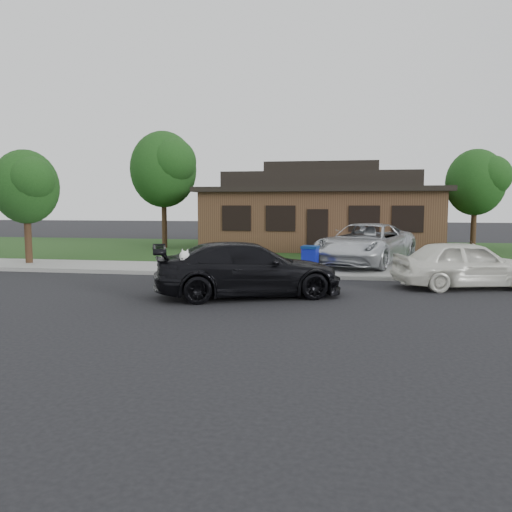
% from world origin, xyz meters
% --- Properties ---
extents(ground, '(120.00, 120.00, 0.00)m').
position_xyz_m(ground, '(0.00, 0.00, 0.00)').
color(ground, black).
rests_on(ground, ground).
extents(sidewalk, '(60.00, 3.00, 0.12)m').
position_xyz_m(sidewalk, '(0.00, 5.00, 0.06)').
color(sidewalk, gray).
rests_on(sidewalk, ground).
extents(curb, '(60.00, 0.12, 0.12)m').
position_xyz_m(curb, '(0.00, 3.50, 0.06)').
color(curb, gray).
rests_on(curb, ground).
extents(lawn, '(60.00, 13.00, 0.13)m').
position_xyz_m(lawn, '(0.00, 13.00, 0.07)').
color(lawn, '#193814').
rests_on(lawn, ground).
extents(driveway, '(4.50, 13.00, 0.14)m').
position_xyz_m(driveway, '(6.00, 10.00, 0.07)').
color(driveway, gray).
rests_on(driveway, ground).
extents(sedan, '(5.52, 3.77, 1.48)m').
position_xyz_m(sedan, '(2.64, -0.01, 0.74)').
color(sedan, black).
rests_on(sedan, ground).
extents(minivan, '(4.66, 6.41, 1.62)m').
position_xyz_m(minivan, '(6.11, 6.87, 0.95)').
color(minivan, silver).
rests_on(minivan, driveway).
extents(white_compact, '(4.55, 2.69, 1.45)m').
position_xyz_m(white_compact, '(8.85, 2.41, 0.73)').
color(white_compact, white).
rests_on(white_compact, ground).
extents(recycling_bin, '(0.65, 0.65, 0.93)m').
position_xyz_m(recycling_bin, '(4.07, 4.31, 0.59)').
color(recycling_bin, '#0D1791').
rests_on(recycling_bin, sidewalk).
extents(house, '(12.60, 8.60, 4.65)m').
position_xyz_m(house, '(4.00, 15.00, 2.13)').
color(house, '#422B1C').
rests_on(house, ground).
extents(tree_0, '(3.78, 3.60, 6.34)m').
position_xyz_m(tree_0, '(-4.34, 12.88, 4.48)').
color(tree_0, '#332114').
rests_on(tree_0, ground).
extents(tree_1, '(3.15, 3.00, 5.25)m').
position_xyz_m(tree_1, '(12.14, 14.40, 3.71)').
color(tree_1, '#332114').
rests_on(tree_1, ground).
extents(tree_2, '(2.73, 2.60, 4.59)m').
position_xyz_m(tree_2, '(-7.38, 5.11, 3.27)').
color(tree_2, '#332114').
rests_on(tree_2, ground).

